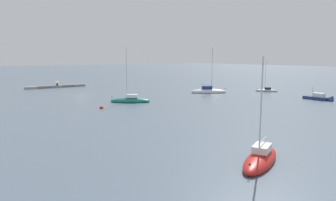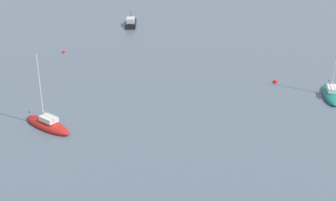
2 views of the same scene
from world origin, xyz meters
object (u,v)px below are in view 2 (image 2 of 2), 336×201
sailboat_teal_near (331,94)px  motorboat_black_near (131,24)px  mooring_buoy_near (275,82)px  mooring_buoy_mid (64,52)px  sailboat_red_mid (48,124)px

sailboat_teal_near → motorboat_black_near: 47.39m
mooring_buoy_near → mooring_buoy_mid: (27.21, 23.53, -0.01)m
sailboat_red_mid → mooring_buoy_mid: size_ratio=15.48×
sailboat_teal_near → mooring_buoy_near: bearing=151.8°
motorboat_black_near → mooring_buoy_mid: 20.66m
sailboat_teal_near → sailboat_red_mid: (7.31, 35.84, -0.02)m
sailboat_red_mid → mooring_buoy_mid: sailboat_red_mid is taller
motorboat_black_near → mooring_buoy_mid: motorboat_black_near is taller
sailboat_teal_near → motorboat_black_near: sailboat_teal_near is taller
motorboat_black_near → mooring_buoy_near: 39.53m
sailboat_red_mid → sailboat_teal_near: bearing=-36.4°
mooring_buoy_near → mooring_buoy_mid: mooring_buoy_near is taller
sailboat_red_mid → mooring_buoy_near: 32.37m
sailboat_teal_near → mooring_buoy_mid: bearing=164.5°
mooring_buoy_near → mooring_buoy_mid: 35.98m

